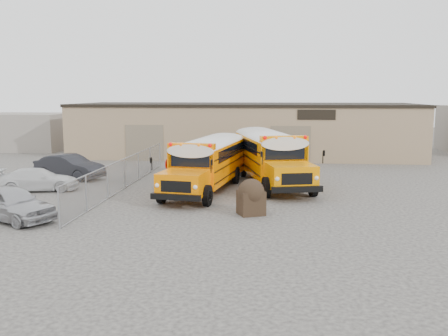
# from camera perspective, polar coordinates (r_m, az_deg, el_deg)

# --- Properties ---
(ground) EXTENTS (120.00, 120.00, 0.00)m
(ground) POSITION_cam_1_polar(r_m,az_deg,el_deg) (26.00, -0.48, -3.86)
(ground) COLOR #312F2D
(ground) RESTS_ON ground
(warehouse) EXTENTS (30.20, 10.20, 4.67)m
(warehouse) POSITION_cam_1_polar(r_m,az_deg,el_deg) (45.43, 2.40, 4.48)
(warehouse) COLOR #94765B
(warehouse) RESTS_ON ground
(chainlink_fence) EXTENTS (0.07, 18.07, 1.81)m
(chainlink_fence) POSITION_cam_1_polar(r_m,az_deg,el_deg) (29.96, -11.29, -0.62)
(chainlink_fence) COLOR gray
(chainlink_fence) RESTS_ON ground
(distant_building_left) EXTENTS (8.00, 6.00, 3.60)m
(distant_building_left) POSITION_cam_1_polar(r_m,az_deg,el_deg) (53.52, -21.73, 3.88)
(distant_building_left) COLOR gray
(distant_building_left) RESTS_ON ground
(school_bus_left) EXTENTS (3.97, 10.64, 3.04)m
(school_bus_left) POSITION_cam_1_polar(r_m,az_deg,el_deg) (35.20, 0.92, 2.30)
(school_bus_left) COLOR orange
(school_bus_left) RESTS_ON ground
(school_bus_right) EXTENTS (5.37, 11.48, 3.27)m
(school_bus_right) POSITION_cam_1_polar(r_m,az_deg,el_deg) (38.02, 2.91, 2.95)
(school_bus_right) COLOR orange
(school_bus_right) RESTS_ON ground
(tarp_bundle) EXTENTS (1.44, 1.38, 1.69)m
(tarp_bundle) POSITION_cam_1_polar(r_m,az_deg,el_deg) (23.12, 3.12, -3.25)
(tarp_bundle) COLOR black
(tarp_bundle) RESTS_ON ground
(car_silver) EXTENTS (4.89, 3.60, 1.55)m
(car_silver) POSITION_cam_1_polar(r_m,az_deg,el_deg) (24.00, -23.19, -3.73)
(car_silver) COLOR #B1B1B6
(car_silver) RESTS_ON ground
(car_white) EXTENTS (4.78, 2.83, 1.30)m
(car_white) POSITION_cam_1_polar(r_m,az_deg,el_deg) (30.75, -20.47, -1.24)
(car_white) COLOR silver
(car_white) RESTS_ON ground
(car_dark) EXTENTS (5.14, 3.20, 1.60)m
(car_dark) POSITION_cam_1_polar(r_m,az_deg,el_deg) (34.38, -17.24, 0.16)
(car_dark) COLOR black
(car_dark) RESTS_ON ground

